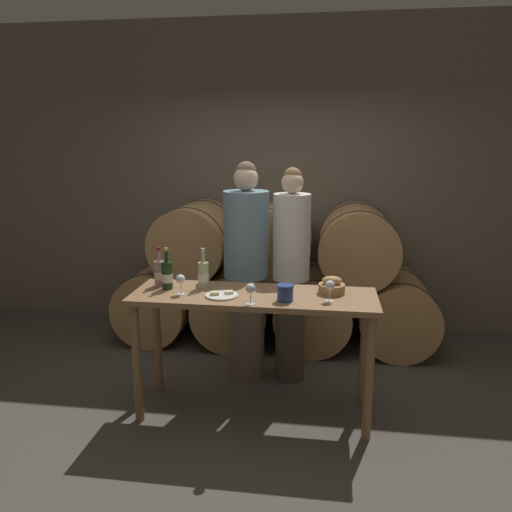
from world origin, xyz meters
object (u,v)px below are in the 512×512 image
person_right (291,274)px  wine_glass_center (330,286)px  bread_basket (332,287)px  person_left (246,272)px  blue_crock (285,292)px  cheese_plate (222,295)px  wine_glass_far_left (180,280)px  tasting_table (254,313)px  wine_glass_left (250,289)px  wine_bottle_white (203,275)px  wine_bottle_rose (160,273)px  wine_bottle_red (167,275)px

person_right → wine_glass_center: 0.76m
person_right → bread_basket: 0.60m
person_left → blue_crock: 0.82m
person_left → cheese_plate: person_left is taller
person_left → wine_glass_far_left: bearing=-117.8°
bread_basket → tasting_table: bearing=-170.4°
wine_glass_left → wine_glass_center: same height
tasting_table → bread_basket: size_ratio=9.24×
person_left → wine_glass_far_left: 0.78m
person_right → cheese_plate: bearing=-122.4°
person_right → wine_glass_left: size_ratio=12.33×
wine_glass_far_left → blue_crock: bearing=-3.5°
cheese_plate → person_left: bearing=84.7°
wine_bottle_white → wine_bottle_rose: size_ratio=1.02×
blue_crock → wine_bottle_rose: bearing=166.3°
wine_glass_center → wine_glass_left: bearing=-164.5°
wine_bottle_rose → bread_basket: bearing=-0.7°
wine_bottle_red → bread_basket: wine_bottle_red is taller
cheese_plate → blue_crock: bearing=-5.1°
wine_bottle_red → wine_glass_left: (0.66, -0.27, 0.00)m
wine_bottle_red → wine_glass_center: bearing=-6.2°
wine_bottle_white → wine_glass_left: bearing=-39.6°
tasting_table → wine_glass_left: (0.01, -0.23, 0.25)m
wine_bottle_red → wine_glass_center: size_ratio=2.11×
blue_crock → cheese_plate: (-0.45, 0.04, -0.05)m
person_left → wine_glass_far_left: (-0.36, -0.68, 0.11)m
cheese_plate → wine_glass_left: size_ratio=1.58×
wine_glass_far_left → wine_glass_center: 1.04m
wine_bottle_rose → blue_crock: bearing=-13.7°
wine_glass_far_left → wine_glass_center: same height
person_left → person_right: bearing=-0.0°
wine_glass_far_left → wine_bottle_rose: bearing=138.9°
cheese_plate → wine_glass_far_left: wine_glass_far_left is taller
bread_basket → wine_glass_center: bearing=-94.6°
wine_bottle_rose → blue_crock: size_ratio=2.50×
tasting_table → person_left: (-0.15, 0.60, 0.15)m
wine_glass_far_left → wine_glass_center: size_ratio=1.00×
wine_bottle_red → wine_glass_center: wine_bottle_red is taller
blue_crock → cheese_plate: blue_crock is taller
tasting_table → blue_crock: size_ratio=14.81×
wine_glass_center → blue_crock: bearing=-173.0°
blue_crock → bread_basket: bearing=34.9°
tasting_table → wine_bottle_white: wine_bottle_white is taller
wine_bottle_rose → wine_glass_left: size_ratio=2.02×
wine_bottle_rose → bread_basket: wine_bottle_rose is taller
person_right → wine_bottle_rose: bearing=-152.7°
tasting_table → person_right: person_right is taller
wine_bottle_white → bread_basket: 0.94m
cheese_plate → wine_glass_far_left: 0.31m
tasting_table → person_left: bearing=104.0°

